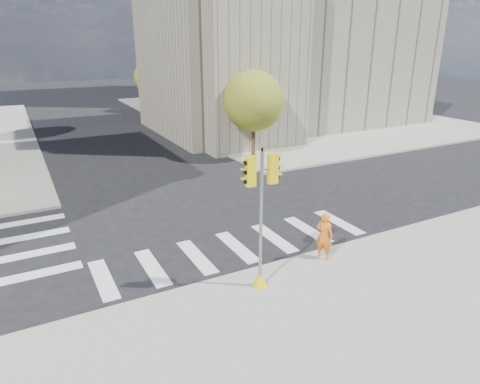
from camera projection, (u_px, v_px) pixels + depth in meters
name	position (u px, v px, depth m)	size (l,w,h in m)	color
ground	(218.00, 229.00, 19.38)	(160.00, 160.00, 0.00)	black
sidewalk_far_right	(279.00, 112.00, 49.80)	(28.00, 40.00, 0.15)	gray
civic_building	(281.00, 49.00, 39.71)	(26.00, 16.00, 19.39)	gray
tree_re_near	(254.00, 101.00, 29.64)	(4.20, 4.20, 6.16)	#382616
tree_re_mid	(190.00, 82.00, 39.52)	(4.60, 4.60, 6.66)	#382616
tree_re_far	(152.00, 78.00, 49.66)	(4.00, 4.00, 5.88)	#382616
lamp_near	(234.00, 88.00, 33.01)	(0.35, 0.18, 8.11)	black
lamp_far	(173.00, 75.00, 44.65)	(0.35, 0.18, 8.11)	black
traffic_signal	(261.00, 231.00, 13.92)	(1.08, 0.56, 4.84)	yellow
photographer	(324.00, 236.00, 16.20)	(0.68, 0.44, 1.86)	orange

